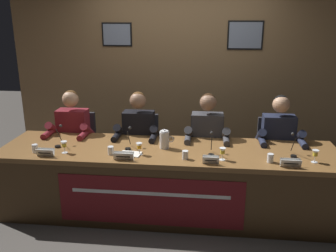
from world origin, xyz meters
The scene contains 29 objects.
ground_plane centered at (0.00, 0.00, 0.00)m, with size 12.00×12.00×0.00m, color #4C4742.
wall_back_panelled centered at (0.00, 1.55, 1.30)m, with size 4.72×0.14×2.60m.
conference_table centered at (0.00, -0.12, 0.50)m, with size 3.52×0.88×0.72m.
chair_far_left centered at (-1.21, 0.62, 0.43)m, with size 0.44×0.44×0.89m.
panelist_far_left centered at (-1.21, 0.42, 0.71)m, with size 0.51×0.48×1.22m.
nameplate_far_left centered at (-1.18, -0.34, 0.76)m, with size 0.18×0.06×0.08m.
juice_glass_far_left centered at (-1.03, -0.23, 0.81)m, with size 0.06×0.06×0.12m.
water_cup_far_left centered at (-1.33, -0.25, 0.76)m, with size 0.06×0.06×0.08m.
microphone_far_left centered at (-1.16, -0.04, 0.80)m, with size 0.06×0.17×0.22m.
chair_center_left centered at (-0.40, 0.62, 0.43)m, with size 0.44×0.44×0.89m.
panelist_center_left centered at (-0.40, 0.42, 0.71)m, with size 0.51×0.48×1.22m.
nameplate_center_left centered at (-0.39, -0.35, 0.76)m, with size 0.20×0.06×0.08m.
juice_glass_center_left centered at (-0.27, -0.19, 0.81)m, with size 0.06×0.06×0.12m.
water_cup_center_left centered at (-0.55, -0.22, 0.76)m, with size 0.06×0.06×0.08m.
microphone_center_left centered at (-0.41, -0.03, 0.80)m, with size 0.06×0.17×0.22m.
chair_center_right centered at (0.40, 0.62, 0.43)m, with size 0.44×0.44×0.89m.
panelist_center_right centered at (0.40, 0.42, 0.71)m, with size 0.51×0.48×1.22m.
nameplate_center_right centered at (0.44, -0.35, 0.76)m, with size 0.15×0.06×0.08m.
juice_glass_center_right centered at (0.55, -0.24, 0.81)m, with size 0.06×0.06×0.12m.
water_cup_center_right centered at (0.20, -0.26, 0.76)m, with size 0.06×0.06×0.08m.
microphone_center_right centered at (0.45, -0.11, 0.80)m, with size 0.06×0.17×0.22m.
chair_far_right centered at (1.21, 0.62, 0.43)m, with size 0.44×0.44×0.89m.
panelist_far_right centered at (1.21, 0.42, 0.71)m, with size 0.51×0.48×1.22m.
nameplate_far_right centered at (1.17, -0.35, 0.76)m, with size 0.18×0.06×0.08m.
juice_glass_far_right centered at (1.42, -0.21, 0.81)m, with size 0.06×0.06×0.12m.
water_cup_far_right centered at (1.00, -0.25, 0.76)m, with size 0.06×0.06×0.08m.
microphone_far_right centered at (1.25, -0.06, 0.80)m, with size 0.06×0.17×0.22m.
water_pitcher_central centered at (-0.04, 0.02, 0.82)m, with size 0.15×0.10×0.21m.
document_stack_center_left centered at (-0.36, -0.20, 0.73)m, with size 0.23×0.17×0.01m.
Camera 1 is at (0.38, -3.52, 2.06)m, focal length 38.73 mm.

